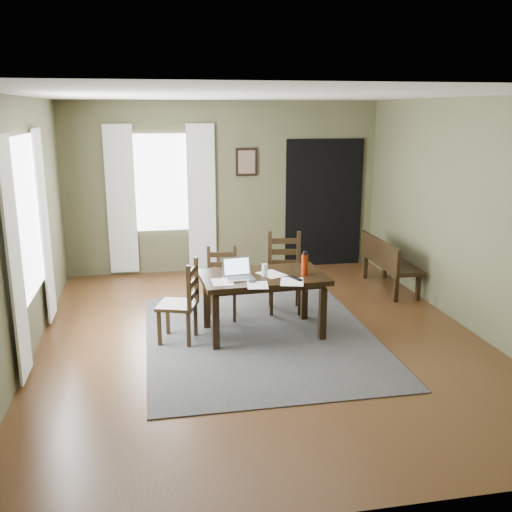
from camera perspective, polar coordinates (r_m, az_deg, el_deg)
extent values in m
cube|color=#492C16|center=(6.65, 0.48, -8.22)|extent=(5.00, 6.00, 0.01)
cube|color=brown|center=(9.18, -3.15, 6.86)|extent=(5.00, 0.02, 2.70)
cube|color=brown|center=(3.46, 10.25, -6.17)|extent=(5.00, 0.02, 2.70)
cube|color=brown|center=(6.27, -22.52, 2.26)|extent=(0.02, 6.00, 2.70)
cube|color=brown|center=(7.16, 20.58, 3.83)|extent=(0.02, 6.00, 2.70)
cube|color=white|center=(6.14, 0.54, 15.79)|extent=(5.00, 6.00, 0.02)
cube|color=#373737|center=(6.64, 0.48, -8.13)|extent=(2.60, 3.20, 0.01)
cube|color=black|center=(6.54, 0.71, -2.12)|extent=(1.46, 0.92, 0.06)
cube|color=black|center=(6.55, 0.71, -2.56)|extent=(1.30, 0.76, 0.05)
cube|color=black|center=(6.23, -4.05, -6.67)|extent=(0.08, 0.08, 0.60)
cube|color=black|center=(6.85, -4.98, -4.73)|extent=(0.08, 0.08, 0.60)
cube|color=black|center=(6.53, 6.67, -5.73)|extent=(0.08, 0.08, 0.60)
cube|color=black|center=(7.12, 4.85, -3.96)|extent=(0.08, 0.08, 0.60)
cube|color=black|center=(6.46, -7.88, -4.89)|extent=(0.52, 0.52, 0.04)
cube|color=black|center=(6.73, -8.81, -6.11)|extent=(0.05, 0.05, 0.40)
cube|color=black|center=(6.65, -6.06, -6.28)|extent=(0.05, 0.05, 0.40)
cube|color=black|center=(6.44, -9.64, -7.13)|extent=(0.05, 0.05, 0.40)
cube|color=black|center=(6.35, -6.76, -7.32)|extent=(0.05, 0.05, 0.40)
cube|color=black|center=(6.50, -5.98, -2.29)|extent=(0.06, 0.06, 0.51)
cube|color=black|center=(6.18, -6.73, -3.21)|extent=(0.06, 0.06, 0.51)
cube|color=black|center=(6.38, -6.31, -3.91)|extent=(0.12, 0.29, 0.07)
cube|color=black|center=(6.34, -6.35, -2.74)|extent=(0.12, 0.29, 0.07)
cube|color=black|center=(6.30, -6.38, -1.55)|extent=(0.12, 0.29, 0.07)
cube|color=black|center=(7.11, -3.44, -3.16)|extent=(0.44, 0.44, 0.04)
cube|color=black|center=(7.04, -4.73, -5.16)|extent=(0.04, 0.04, 0.38)
cube|color=black|center=(7.33, -4.60, -4.34)|extent=(0.04, 0.04, 0.38)
cube|color=black|center=(7.03, -2.17, -5.15)|extent=(0.04, 0.04, 0.38)
cube|color=black|center=(7.32, -2.15, -4.33)|extent=(0.04, 0.04, 0.38)
cube|color=black|center=(7.22, -4.74, -0.87)|extent=(0.05, 0.05, 0.48)
cube|color=black|center=(7.21, -2.11, -0.85)|extent=(0.05, 0.05, 0.48)
cube|color=black|center=(7.25, -3.41, -1.84)|extent=(0.29, 0.07, 0.06)
cube|color=black|center=(7.21, -3.42, -0.86)|extent=(0.29, 0.07, 0.06)
cube|color=black|center=(7.18, -3.44, 0.13)|extent=(0.29, 0.07, 0.06)
cube|color=black|center=(7.35, 2.91, -2.12)|extent=(0.51, 0.51, 0.04)
cube|color=black|center=(7.24, 1.56, -4.32)|extent=(0.05, 0.05, 0.43)
cube|color=black|center=(7.58, 1.45, -3.45)|extent=(0.05, 0.05, 0.43)
cube|color=black|center=(7.26, 4.38, -4.30)|extent=(0.05, 0.05, 0.43)
cube|color=black|center=(7.60, 4.15, -3.44)|extent=(0.05, 0.05, 0.43)
cube|color=black|center=(7.46, 1.39, 0.40)|extent=(0.05, 0.05, 0.55)
cube|color=black|center=(7.48, 4.29, 0.41)|extent=(0.05, 0.05, 0.55)
cube|color=black|center=(7.50, 2.83, -0.68)|extent=(0.33, 0.08, 0.07)
cube|color=black|center=(7.47, 2.84, 0.41)|extent=(0.33, 0.08, 0.07)
cube|color=black|center=(7.43, 2.85, 1.51)|extent=(0.33, 0.08, 0.07)
cube|color=black|center=(8.51, 13.34, -0.64)|extent=(0.43, 1.33, 0.06)
cube|color=black|center=(8.14, 15.90, -3.06)|extent=(0.06, 0.06, 0.37)
cube|color=black|center=(8.01, 13.83, -3.22)|extent=(0.06, 0.06, 0.37)
cube|color=black|center=(9.13, 12.76, -0.97)|extent=(0.06, 0.06, 0.37)
cube|color=black|center=(9.01, 10.87, -1.08)|extent=(0.06, 0.06, 0.37)
cube|color=black|center=(8.39, 12.23, 0.55)|extent=(0.05, 1.33, 0.32)
cube|color=#B7B7BC|center=(6.36, -1.66, -2.25)|extent=(0.35, 0.26, 0.02)
cube|color=#B7B7BC|center=(6.44, -1.96, -1.03)|extent=(0.33, 0.09, 0.21)
cube|color=silver|center=(6.43, -1.94, -1.05)|extent=(0.29, 0.07, 0.18)
cube|color=#3F3F42|center=(6.35, -1.64, -2.20)|extent=(0.29, 0.16, 0.00)
cube|color=#3F3F42|center=(6.25, -0.36, -2.46)|extent=(0.09, 0.11, 0.03)
cube|color=black|center=(6.36, 4.04, -2.27)|extent=(0.12, 0.19, 0.02)
cylinder|color=silver|center=(6.45, 0.87, -1.41)|extent=(0.07, 0.07, 0.15)
cylinder|color=#9B2A0B|center=(6.52, 4.89, -0.88)|extent=(0.09, 0.09, 0.24)
cylinder|color=black|center=(6.49, 4.91, 0.29)|extent=(0.05, 0.05, 0.04)
cube|color=white|center=(6.27, -3.39, -2.60)|extent=(0.23, 0.30, 0.00)
cube|color=white|center=(6.27, 3.62, -2.58)|extent=(0.33, 0.38, 0.00)
cube|color=white|center=(6.55, 1.57, -1.82)|extent=(0.35, 0.38, 0.00)
cube|color=white|center=(6.14, 0.15, -2.93)|extent=(0.26, 0.32, 0.00)
cube|color=white|center=(6.44, -22.00, 3.51)|extent=(0.01, 1.30, 1.70)
cube|color=white|center=(9.06, -9.47, 7.23)|extent=(1.00, 0.01, 1.50)
cube|color=silver|center=(5.70, -22.99, -0.47)|extent=(0.03, 0.48, 2.30)
cube|color=silver|center=(7.27, -20.39, 2.79)|extent=(0.03, 0.48, 2.30)
cube|color=silver|center=(9.07, -13.33, 5.45)|extent=(0.44, 0.03, 2.30)
cube|color=silver|center=(9.10, -5.47, 5.80)|extent=(0.44, 0.03, 2.30)
cube|color=black|center=(9.15, -0.96, 9.38)|extent=(0.34, 0.03, 0.44)
cube|color=brown|center=(9.14, -0.94, 9.38)|extent=(0.27, 0.01, 0.36)
cube|color=black|center=(9.55, 6.80, 5.26)|extent=(1.30, 0.03, 2.10)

